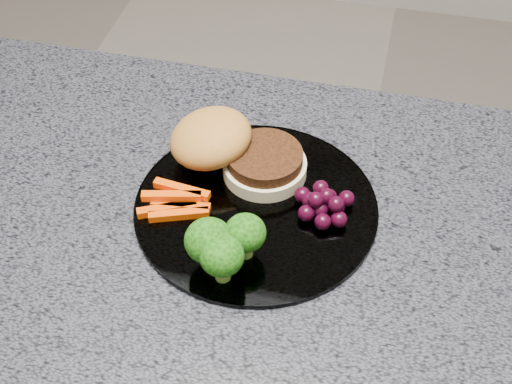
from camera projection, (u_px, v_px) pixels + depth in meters
The scene contains 6 objects.
countertop at pixel (327, 285), 0.72m from camera, with size 1.20×0.60×0.04m, color #484952.
plate at pixel (256, 207), 0.76m from camera, with size 0.26×0.26×0.01m, color white.
burger at pixel (230, 150), 0.79m from camera, with size 0.16×0.11×0.05m.
carrot_sticks at pixel (176, 202), 0.75m from camera, with size 0.08×0.05×0.02m.
broccoli at pixel (223, 244), 0.68m from camera, with size 0.08×0.08×0.06m.
grape_bunch at pixel (324, 204), 0.74m from camera, with size 0.06×0.06×0.03m.
Camera 1 is at (0.03, -0.43, 1.46)m, focal length 50.00 mm.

